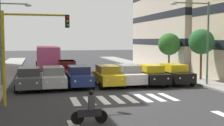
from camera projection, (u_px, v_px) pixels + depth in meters
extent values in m
plane|color=#2D2D30|center=(123.00, 99.00, 19.65)|extent=(180.00, 180.00, 0.00)
cube|color=black|center=(182.00, 42.00, 44.34)|extent=(9.05, 19.05, 0.90)
cube|color=black|center=(182.00, 18.00, 44.06)|extent=(9.05, 19.05, 0.90)
cube|color=silver|center=(168.00, 97.00, 20.41)|extent=(0.45, 2.80, 0.01)
cube|color=silver|center=(156.00, 97.00, 20.19)|extent=(0.45, 2.80, 0.01)
cube|color=silver|center=(143.00, 98.00, 19.98)|extent=(0.45, 2.80, 0.01)
cube|color=silver|center=(130.00, 99.00, 19.76)|extent=(0.45, 2.80, 0.01)
cube|color=silver|center=(117.00, 99.00, 19.55)|extent=(0.45, 2.80, 0.01)
cube|color=silver|center=(103.00, 100.00, 19.33)|extent=(0.45, 2.80, 0.01)
cube|color=silver|center=(89.00, 101.00, 19.12)|extent=(0.45, 2.80, 0.01)
cube|color=silver|center=(75.00, 101.00, 18.90)|extent=(0.45, 2.80, 0.01)
cube|color=silver|center=(75.00, 126.00, 13.41)|extent=(0.50, 2.20, 0.01)
cube|color=black|center=(175.00, 76.00, 26.21)|extent=(1.80, 4.40, 0.80)
cube|color=yellow|center=(174.00, 68.00, 26.35)|extent=(1.58, 2.46, 0.60)
cylinder|color=black|center=(192.00, 82.00, 25.05)|extent=(0.22, 0.64, 0.64)
cylinder|color=black|center=(172.00, 83.00, 24.62)|extent=(0.22, 0.64, 0.64)
cylinder|color=black|center=(177.00, 78.00, 27.86)|extent=(0.22, 0.64, 0.64)
cylinder|color=black|center=(158.00, 79.00, 27.43)|extent=(0.22, 0.64, 0.64)
sphere|color=white|center=(193.00, 78.00, 24.26)|extent=(0.18, 0.18, 0.18)
sphere|color=white|center=(180.00, 78.00, 23.98)|extent=(0.18, 0.18, 0.18)
cube|color=black|center=(151.00, 77.00, 25.64)|extent=(1.80, 4.40, 0.80)
cube|color=yellow|center=(150.00, 68.00, 25.78)|extent=(1.58, 2.46, 0.60)
cylinder|color=black|center=(168.00, 83.00, 24.48)|extent=(0.22, 0.64, 0.64)
cylinder|color=black|center=(147.00, 84.00, 24.05)|extent=(0.22, 0.64, 0.64)
cylinder|color=black|center=(155.00, 79.00, 27.29)|extent=(0.22, 0.64, 0.64)
cylinder|color=black|center=(136.00, 79.00, 26.86)|extent=(0.22, 0.64, 0.64)
sphere|color=white|center=(168.00, 79.00, 23.69)|extent=(0.18, 0.18, 0.18)
sphere|color=white|center=(154.00, 79.00, 23.41)|extent=(0.18, 0.18, 0.18)
cube|color=silver|center=(129.00, 77.00, 25.51)|extent=(1.80, 4.40, 0.80)
cube|color=gray|center=(128.00, 68.00, 25.65)|extent=(1.58, 2.46, 0.60)
cylinder|color=black|center=(145.00, 83.00, 24.35)|extent=(0.22, 0.64, 0.64)
cylinder|color=black|center=(124.00, 84.00, 23.92)|extent=(0.22, 0.64, 0.64)
cylinder|color=black|center=(134.00, 79.00, 27.16)|extent=(0.22, 0.64, 0.64)
cylinder|color=black|center=(114.00, 80.00, 26.73)|extent=(0.22, 0.64, 0.64)
sphere|color=white|center=(144.00, 79.00, 23.56)|extent=(0.18, 0.18, 0.18)
sphere|color=white|center=(130.00, 79.00, 23.28)|extent=(0.18, 0.18, 0.18)
cube|color=gold|center=(108.00, 78.00, 24.90)|extent=(1.80, 4.40, 0.80)
cube|color=olive|center=(108.00, 69.00, 25.04)|extent=(1.58, 2.46, 0.60)
cylinder|color=black|center=(123.00, 85.00, 23.74)|extent=(0.22, 0.64, 0.64)
cylinder|color=black|center=(101.00, 85.00, 23.31)|extent=(0.22, 0.64, 0.64)
cylinder|color=black|center=(114.00, 80.00, 26.55)|extent=(0.22, 0.64, 0.64)
cylinder|color=black|center=(94.00, 81.00, 26.12)|extent=(0.22, 0.64, 0.64)
sphere|color=white|center=(122.00, 80.00, 22.95)|extent=(0.18, 0.18, 0.18)
sphere|color=white|center=(107.00, 80.00, 22.68)|extent=(0.18, 0.18, 0.18)
cube|color=navy|center=(79.00, 78.00, 24.46)|extent=(1.80, 4.40, 0.80)
cube|color=#1D2547|center=(79.00, 70.00, 24.60)|extent=(1.58, 2.46, 0.60)
cylinder|color=black|center=(93.00, 85.00, 23.30)|extent=(0.22, 0.64, 0.64)
cylinder|color=black|center=(70.00, 86.00, 22.87)|extent=(0.22, 0.64, 0.64)
cylinder|color=black|center=(87.00, 81.00, 26.11)|extent=(0.22, 0.64, 0.64)
cylinder|color=black|center=(66.00, 81.00, 25.68)|extent=(0.22, 0.64, 0.64)
sphere|color=white|center=(91.00, 81.00, 22.51)|extent=(0.18, 0.18, 0.18)
sphere|color=white|center=(75.00, 81.00, 22.23)|extent=(0.18, 0.18, 0.18)
cube|color=#B2B7BC|center=(53.00, 79.00, 23.77)|extent=(1.80, 4.40, 0.80)
cube|color=slate|center=(53.00, 70.00, 23.90)|extent=(1.58, 2.46, 0.60)
cylinder|color=black|center=(67.00, 87.00, 22.61)|extent=(0.22, 0.64, 0.64)
cylinder|color=black|center=(42.00, 88.00, 22.18)|extent=(0.22, 0.64, 0.64)
cylinder|color=black|center=(63.00, 82.00, 25.42)|extent=(0.22, 0.64, 0.64)
cylinder|color=black|center=(41.00, 82.00, 24.99)|extent=(0.22, 0.64, 0.64)
sphere|color=white|center=(63.00, 82.00, 21.82)|extent=(0.18, 0.18, 0.18)
sphere|color=white|center=(47.00, 83.00, 21.54)|extent=(0.18, 0.18, 0.18)
cube|color=#474C51|center=(29.00, 80.00, 23.24)|extent=(1.80, 4.40, 0.80)
cube|color=#343639|center=(29.00, 71.00, 23.38)|extent=(1.58, 2.46, 0.60)
cylinder|color=black|center=(42.00, 88.00, 22.09)|extent=(0.22, 0.64, 0.64)
cylinder|color=black|center=(16.00, 89.00, 21.65)|extent=(0.22, 0.64, 0.64)
cylinder|color=black|center=(41.00, 83.00, 24.90)|extent=(0.22, 0.64, 0.64)
cylinder|color=black|center=(18.00, 83.00, 24.46)|extent=(0.22, 0.64, 0.64)
sphere|color=white|center=(37.00, 83.00, 21.30)|extent=(0.18, 0.18, 0.18)
sphere|color=white|center=(20.00, 84.00, 21.02)|extent=(0.18, 0.18, 0.18)
cube|color=maroon|center=(67.00, 70.00, 30.84)|extent=(1.80, 4.40, 0.80)
cube|color=maroon|center=(67.00, 63.00, 30.98)|extent=(1.58, 2.46, 0.60)
cylinder|color=black|center=(77.00, 76.00, 29.68)|extent=(0.22, 0.64, 0.64)
cylinder|color=black|center=(59.00, 76.00, 29.25)|extent=(0.22, 0.64, 0.64)
cylinder|color=black|center=(74.00, 72.00, 32.49)|extent=(0.22, 0.64, 0.64)
cylinder|color=black|center=(57.00, 73.00, 32.06)|extent=(0.22, 0.64, 0.64)
sphere|color=white|center=(75.00, 72.00, 28.89)|extent=(0.18, 0.18, 0.18)
sphere|color=white|center=(63.00, 72.00, 28.61)|extent=(0.18, 0.18, 0.18)
cube|color=maroon|center=(67.00, 70.00, 30.87)|extent=(1.80, 4.40, 0.80)
cube|color=maroon|center=(67.00, 63.00, 31.01)|extent=(1.58, 2.46, 0.60)
cylinder|color=black|center=(78.00, 76.00, 29.71)|extent=(0.22, 0.64, 0.64)
cylinder|color=black|center=(59.00, 76.00, 29.28)|extent=(0.22, 0.64, 0.64)
cylinder|color=black|center=(74.00, 72.00, 32.52)|extent=(0.22, 0.64, 0.64)
cylinder|color=black|center=(57.00, 73.00, 32.09)|extent=(0.22, 0.64, 0.64)
sphere|color=white|center=(75.00, 72.00, 28.92)|extent=(0.18, 0.18, 0.18)
sphere|color=white|center=(63.00, 72.00, 28.64)|extent=(0.18, 0.18, 0.18)
cube|color=#DB5193|center=(47.00, 56.00, 37.65)|extent=(2.50, 10.50, 2.50)
cube|color=black|center=(47.00, 52.00, 37.61)|extent=(2.52, 9.87, 0.80)
cylinder|color=black|center=(60.00, 69.00, 34.49)|extent=(0.28, 1.00, 1.00)
cylinder|color=black|center=(37.00, 70.00, 33.89)|extent=(0.28, 1.00, 1.00)
cylinder|color=black|center=(56.00, 64.00, 41.10)|extent=(0.28, 1.00, 1.00)
cylinder|color=black|center=(37.00, 65.00, 40.50)|extent=(0.28, 1.00, 1.00)
cylinder|color=black|center=(77.00, 118.00, 13.73)|extent=(0.60, 0.11, 0.60)
cylinder|color=black|center=(101.00, 117.00, 13.98)|extent=(0.60, 0.11, 0.60)
cube|color=#232328|center=(89.00, 113.00, 13.84)|extent=(1.10, 0.25, 0.36)
cube|color=#4C4C51|center=(91.00, 102.00, 13.82)|extent=(0.28, 0.36, 0.64)
sphere|color=black|center=(91.00, 93.00, 13.79)|extent=(0.26, 0.26, 0.26)
cylinder|color=#AD991E|center=(4.00, 59.00, 17.26)|extent=(0.18, 0.18, 5.50)
cylinder|color=#AD991E|center=(36.00, 15.00, 17.50)|extent=(3.65, 0.12, 0.12)
cube|color=black|center=(67.00, 21.00, 17.97)|extent=(0.24, 0.28, 0.76)
sphere|color=red|center=(67.00, 17.00, 17.80)|extent=(0.14, 0.14, 0.14)
sphere|color=orange|center=(67.00, 21.00, 17.82)|extent=(0.14, 0.14, 0.14)
sphere|color=green|center=(68.00, 25.00, 17.84)|extent=(0.14, 0.14, 0.14)
cylinder|color=#4C6B56|center=(208.00, 43.00, 24.86)|extent=(0.16, 0.16, 6.79)
cylinder|color=#4C6B56|center=(192.00, 3.00, 24.24)|extent=(3.10, 0.10, 0.10)
ellipsoid|color=#B7BCC1|center=(174.00, 4.00, 23.88)|extent=(0.56, 0.28, 0.20)
cylinder|color=#4C6B56|center=(1.00, 44.00, 24.57)|extent=(0.16, 0.16, 6.78)
cylinder|color=#4C6B56|center=(14.00, 4.00, 24.59)|extent=(2.22, 0.10, 0.10)
ellipsoid|color=#B7BCC1|center=(28.00, 5.00, 24.86)|extent=(0.56, 0.28, 0.20)
cylinder|color=#513823|center=(201.00, 64.00, 28.10)|extent=(0.20, 0.20, 2.81)
sphere|color=#235B2D|center=(201.00, 42.00, 27.94)|extent=(2.35, 2.35, 2.35)
cylinder|color=#513823|center=(169.00, 61.00, 35.11)|extent=(0.20, 0.20, 2.41)
sphere|color=#2D6B28|center=(169.00, 44.00, 34.95)|extent=(2.58, 2.58, 2.58)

